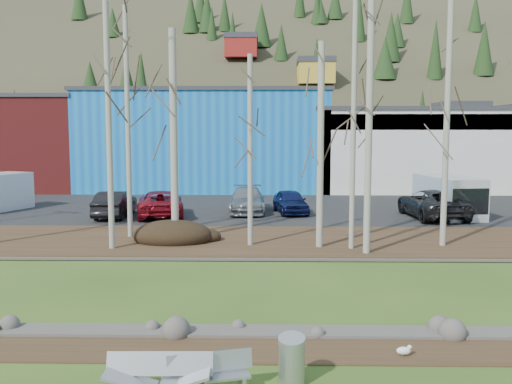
{
  "coord_description": "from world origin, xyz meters",
  "views": [
    {
      "loc": [
        -0.82,
        -10.45,
        4.99
      ],
      "look_at": [
        -1.28,
        12.4,
        2.5
      ],
      "focal_mm": 40.0,
      "sensor_mm": 36.0,
      "label": 1
    }
  ],
  "objects_px": {
    "bench_intact": "(207,376)",
    "car_2": "(247,200)",
    "bench_damaged": "(158,379)",
    "van_white": "(450,197)",
    "car_4": "(432,204)",
    "car_5": "(463,205)",
    "car_0": "(115,204)",
    "car_3": "(290,202)",
    "car_1": "(160,203)",
    "seagull": "(404,350)",
    "litter_bin": "(292,362)"
  },
  "relations": [
    {
      "from": "bench_intact",
      "to": "car_2",
      "type": "relative_size",
      "value": 0.34
    },
    {
      "from": "bench_intact",
      "to": "bench_damaged",
      "type": "distance_m",
      "value": 0.91
    },
    {
      "from": "van_white",
      "to": "car_2",
      "type": "bearing_deg",
      "value": 164.72
    },
    {
      "from": "car_2",
      "to": "car_4",
      "type": "xyz_separation_m",
      "value": [
        10.35,
        -1.89,
        0.06
      ]
    },
    {
      "from": "bench_damaged",
      "to": "car_5",
      "type": "distance_m",
      "value": 25.75
    },
    {
      "from": "car_5",
      "to": "van_white",
      "type": "distance_m",
      "value": 0.94
    },
    {
      "from": "car_0",
      "to": "car_3",
      "type": "distance_m",
      "value": 10.02
    },
    {
      "from": "car_5",
      "to": "car_1",
      "type": "bearing_deg",
      "value": -153.75
    },
    {
      "from": "bench_intact",
      "to": "bench_damaged",
      "type": "height_order",
      "value": "bench_damaged"
    },
    {
      "from": "bench_intact",
      "to": "car_1",
      "type": "distance_m",
      "value": 22.13
    },
    {
      "from": "seagull",
      "to": "car_5",
      "type": "relative_size",
      "value": 0.09
    },
    {
      "from": "car_0",
      "to": "car_3",
      "type": "relative_size",
      "value": 1.11
    },
    {
      "from": "bench_damaged",
      "to": "litter_bin",
      "type": "relative_size",
      "value": 2.22
    },
    {
      "from": "car_1",
      "to": "car_3",
      "type": "relative_size",
      "value": 1.31
    },
    {
      "from": "bench_damaged",
      "to": "car_0",
      "type": "xyz_separation_m",
      "value": [
        -6.53,
        21.43,
        0.43
      ]
    },
    {
      "from": "seagull",
      "to": "car_3",
      "type": "height_order",
      "value": "car_3"
    },
    {
      "from": "seagull",
      "to": "car_3",
      "type": "relative_size",
      "value": 0.09
    },
    {
      "from": "litter_bin",
      "to": "seagull",
      "type": "height_order",
      "value": "litter_bin"
    },
    {
      "from": "bench_damaged",
      "to": "car_4",
      "type": "height_order",
      "value": "car_4"
    },
    {
      "from": "car_3",
      "to": "car_5",
      "type": "xyz_separation_m",
      "value": [
        9.72,
        -0.94,
        -0.04
      ]
    },
    {
      "from": "car_0",
      "to": "car_1",
      "type": "distance_m",
      "value": 2.52
    },
    {
      "from": "litter_bin",
      "to": "van_white",
      "type": "bearing_deg",
      "value": 65.28
    },
    {
      "from": "litter_bin",
      "to": "car_1",
      "type": "relative_size",
      "value": 0.17
    },
    {
      "from": "car_0",
      "to": "car_5",
      "type": "xyz_separation_m",
      "value": [
        19.6,
        0.75,
        -0.09
      ]
    },
    {
      "from": "car_1",
      "to": "car_3",
      "type": "distance_m",
      "value": 7.51
    },
    {
      "from": "bench_damaged",
      "to": "car_2",
      "type": "bearing_deg",
      "value": 86.71
    },
    {
      "from": "car_3",
      "to": "car_4",
      "type": "distance_m",
      "value": 7.95
    },
    {
      "from": "car_5",
      "to": "car_0",
      "type": "bearing_deg",
      "value": -152.89
    },
    {
      "from": "car_1",
      "to": "car_2",
      "type": "height_order",
      "value": "car_2"
    },
    {
      "from": "car_1",
      "to": "car_2",
      "type": "relative_size",
      "value": 1.04
    },
    {
      "from": "bench_damaged",
      "to": "seagull",
      "type": "height_order",
      "value": "bench_damaged"
    },
    {
      "from": "bench_intact",
      "to": "car_5",
      "type": "relative_size",
      "value": 0.38
    },
    {
      "from": "bench_damaged",
      "to": "car_5",
      "type": "bearing_deg",
      "value": 58.15
    },
    {
      "from": "litter_bin",
      "to": "car_5",
      "type": "height_order",
      "value": "car_5"
    },
    {
      "from": "car_4",
      "to": "car_5",
      "type": "relative_size",
      "value": 1.28
    },
    {
      "from": "car_0",
      "to": "car_5",
      "type": "relative_size",
      "value": 1.01
    },
    {
      "from": "bench_damaged",
      "to": "car_0",
      "type": "relative_size",
      "value": 0.45
    },
    {
      "from": "car_4",
      "to": "car_5",
      "type": "height_order",
      "value": "car_4"
    },
    {
      "from": "car_4",
      "to": "car_3",
      "type": "bearing_deg",
      "value": -15.7
    },
    {
      "from": "car_0",
      "to": "litter_bin",
      "type": "bearing_deg",
      "value": 112.67
    },
    {
      "from": "car_4",
      "to": "car_1",
      "type": "bearing_deg",
      "value": -5.22
    },
    {
      "from": "car_5",
      "to": "car_3",
      "type": "bearing_deg",
      "value": -160.6
    },
    {
      "from": "car_5",
      "to": "bench_damaged",
      "type": "bearing_deg",
      "value": -95.6
    },
    {
      "from": "car_2",
      "to": "bench_intact",
      "type": "bearing_deg",
      "value": -91.4
    },
    {
      "from": "car_4",
      "to": "car_2",
      "type": "bearing_deg",
      "value": -14.72
    },
    {
      "from": "car_5",
      "to": "car_2",
      "type": "bearing_deg",
      "value": -160.97
    },
    {
      "from": "litter_bin",
      "to": "van_white",
      "type": "distance_m",
      "value": 23.44
    },
    {
      "from": "van_white",
      "to": "car_0",
      "type": "bearing_deg",
      "value": 173.53
    },
    {
      "from": "car_0",
      "to": "car_4",
      "type": "bearing_deg",
      "value": 179.51
    },
    {
      "from": "seagull",
      "to": "van_white",
      "type": "xyz_separation_m",
      "value": [
        7.26,
        19.88,
        1.11
      ]
    }
  ]
}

